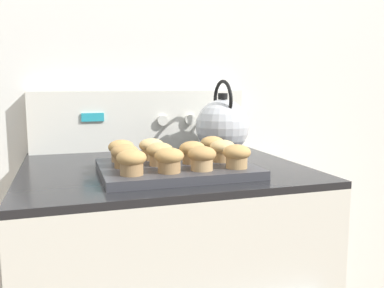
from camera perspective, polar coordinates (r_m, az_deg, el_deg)
wall_back at (r=1.50m, az=-7.64°, el=10.22°), size 8.00×0.05×2.40m
control_panel at (r=1.46m, az=-7.11°, el=3.35°), size 0.75×0.07×0.21m
muffin_pan at (r=1.06m, az=-2.26°, el=-3.47°), size 0.39×0.30×0.02m
muffin_r0_c0 at (r=0.94m, az=-8.49°, el=-2.40°), size 0.07×0.07×0.06m
muffin_r0_c1 at (r=0.96m, az=-3.21°, el=-2.13°), size 0.07×0.07×0.06m
muffin_r0_c2 at (r=0.98m, az=1.39°, el=-1.86°), size 0.07×0.07×0.06m
muffin_r0_c3 at (r=1.01m, az=6.30°, el=-1.59°), size 0.07×0.07×0.06m
muffin_r1_c0 at (r=1.03m, az=-9.40°, el=-1.52°), size 0.07×0.07×0.06m
muffin_r1_c1 at (r=1.05m, az=-4.55°, el=-1.27°), size 0.07×0.07×0.06m
muffin_r1_c2 at (r=1.07m, az=0.05°, el=-1.04°), size 0.07×0.07×0.06m
muffin_r1_c3 at (r=1.10m, az=4.31°, el=-0.82°), size 0.07×0.07×0.06m
muffin_r2_c0 at (r=1.11m, az=-9.91°, el=-0.80°), size 0.07×0.07×0.06m
muffin_r2_c1 at (r=1.13m, az=-5.70°, el=-0.58°), size 0.07×0.07×0.06m
muffin_r2_c3 at (r=1.17m, az=2.87°, el=-0.21°), size 0.07×0.07×0.06m
tea_kettle at (r=1.37m, az=4.27°, el=2.66°), size 0.18×0.21×0.25m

